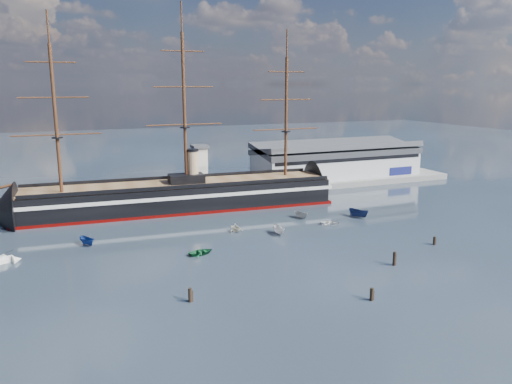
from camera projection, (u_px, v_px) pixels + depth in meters
name	position (u px, v px, depth m)	size (l,w,h in m)	color
ground	(226.00, 224.00, 130.62)	(600.00, 600.00, 0.00)	#1E272F
quay	(218.00, 194.00, 166.85)	(180.00, 18.00, 2.00)	slate
warehouse	(336.00, 160.00, 186.86)	(63.00, 21.00, 11.60)	#B7BABC
quay_tower	(200.00, 167.00, 159.44)	(5.00, 5.00, 15.00)	silver
warship	(174.00, 196.00, 144.51)	(113.39, 22.22, 53.94)	black
motorboat_a	(88.00, 245.00, 113.20)	(6.00, 2.20, 2.40)	navy
motorboat_b	(201.00, 254.00, 107.15)	(3.39, 1.35, 1.58)	#186435
motorboat_c	(301.00, 218.00, 136.03)	(5.73, 2.10, 2.29)	gray
motorboat_d	(236.00, 232.00, 123.76)	(6.57, 2.85, 2.41)	beige
motorboat_e	(331.00, 224.00, 130.06)	(3.04, 1.22, 1.42)	silver
motorboat_f	(358.00, 217.00, 137.12)	(7.18, 2.63, 2.87)	navy
motorboat_g	(279.00, 235.00, 121.28)	(6.24, 2.29, 2.49)	silver
piling_near_left	(190.00, 302.00, 83.74)	(0.64, 0.64, 3.18)	black
piling_near_mid	(371.00, 300.00, 84.31)	(0.64, 0.64, 2.95)	black
piling_near_right	(394.00, 265.00, 100.65)	(0.64, 0.64, 3.58)	black
piling_far_right	(434.00, 245.00, 113.61)	(0.64, 0.64, 2.59)	black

